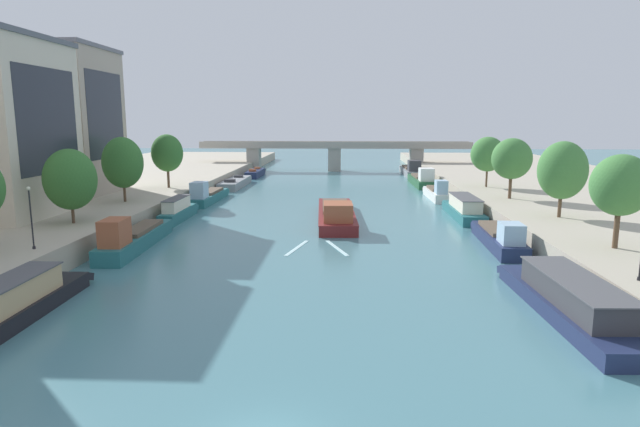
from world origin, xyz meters
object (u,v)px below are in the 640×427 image
at_px(moored_boat_left_upstream, 255,173).
at_px(moored_boat_right_upstream, 464,208).
at_px(moored_boat_left_end, 134,238).
at_px(bridge_far, 335,152).
at_px(tree_right_far, 562,170).
at_px(lamppost_left_bank, 31,215).
at_px(moored_boat_left_second, 12,304).
at_px(tree_left_far, 167,153).
at_px(moored_boat_right_far, 570,299).
at_px(tree_right_past_mid, 488,154).
at_px(moored_boat_right_downstream, 436,193).
at_px(tree_left_nearest, 70,179).
at_px(barge_midriver, 336,214).
at_px(tree_right_midway, 512,159).
at_px(tree_right_second, 621,185).
at_px(tree_left_by_lamp, 123,163).
at_px(moored_boat_right_end, 499,237).
at_px(moored_boat_right_gap_after, 422,180).
at_px(moored_boat_left_midway, 208,195).
at_px(moored_boat_left_near, 235,183).
at_px(moored_boat_left_far, 178,210).
at_px(moored_boat_right_midway, 411,170).

relative_size(moored_boat_left_upstream, moored_boat_right_upstream, 0.88).
relative_size(moored_boat_left_end, bridge_far, 0.25).
xyz_separation_m(tree_right_far, lamppost_left_bank, (-43.60, -15.20, -2.03)).
xyz_separation_m(moored_boat_left_second, tree_left_far, (-5.93, 45.03, 5.82)).
relative_size(moored_boat_left_end, moored_boat_right_far, 0.93).
bearing_deg(tree_right_far, bridge_far, 108.81).
height_order(moored_boat_left_end, tree_right_past_mid, tree_right_past_mid).
relative_size(moored_boat_right_downstream, tree_left_nearest, 1.68).
distance_m(barge_midriver, tree_left_far, 27.91).
xyz_separation_m(moored_boat_right_downstream, tree_right_midway, (6.56, -13.04, 5.89)).
xyz_separation_m(moored_boat_right_downstream, tree_right_second, (6.74, -38.41, 5.78)).
xyz_separation_m(moored_boat_right_far, tree_left_by_lamp, (-38.83, 29.45, 5.53)).
xyz_separation_m(barge_midriver, moored_boat_right_end, (15.03, -11.69, -0.00)).
relative_size(moored_boat_right_far, tree_right_second, 2.33).
distance_m(moored_boat_right_gap_after, tree_left_by_lamp, 52.10).
bearing_deg(tree_right_midway, tree_left_nearest, -158.18).
bearing_deg(moored_boat_right_gap_after, moored_boat_right_far, -90.12).
bearing_deg(tree_left_nearest, lamppost_left_bank, -77.83).
xyz_separation_m(moored_boat_right_downstream, tree_left_by_lamp, (-38.81, -17.79, 5.63)).
height_order(tree_right_second, lamppost_left_bank, tree_right_second).
bearing_deg(moored_boat_left_midway, tree_right_far, -27.62).
relative_size(barge_midriver, lamppost_left_bank, 4.29).
distance_m(moored_boat_left_near, moored_boat_right_downstream, 35.13).
bearing_deg(moored_boat_left_near, moored_boat_left_far, -90.11).
height_order(moored_boat_left_end, moored_boat_right_gap_after, moored_boat_left_end).
distance_m(moored_boat_left_midway, moored_boat_left_upstream, 35.00).
bearing_deg(moored_boat_right_downstream, tree_right_midway, -63.30).
bearing_deg(bridge_far, moored_boat_left_near, -118.97).
height_order(moored_boat_right_end, lamppost_left_bank, lamppost_left_bank).
xyz_separation_m(moored_boat_left_second, moored_boat_left_end, (0.06, 17.53, -0.02)).
xyz_separation_m(moored_boat_left_midway, tree_right_second, (39.35, -33.81, 5.77)).
height_order(moored_boat_right_gap_after, lamppost_left_bank, lamppost_left_bank).
xyz_separation_m(moored_boat_left_near, tree_left_far, (-5.58, -18.21, 6.22)).
bearing_deg(moored_boat_right_far, moored_boat_left_second, -175.52).
distance_m(moored_boat_right_end, tree_right_midway, 18.68).
distance_m(moored_boat_left_near, tree_right_second, 65.30).
distance_m(moored_boat_left_midway, moored_boat_right_gap_after, 38.88).
relative_size(moored_boat_right_gap_after, tree_right_past_mid, 2.15).
bearing_deg(moored_boat_left_upstream, barge_midriver, -70.11).
height_order(tree_left_nearest, tree_right_far, tree_right_far).
relative_size(moored_boat_left_far, tree_left_nearest, 1.53).
relative_size(moored_boat_left_midway, moored_boat_left_upstream, 1.17).
relative_size(moored_boat_left_end, moored_boat_right_gap_after, 0.99).
xyz_separation_m(moored_boat_right_end, bridge_far, (-16.68, 73.13, 3.32)).
xyz_separation_m(moored_boat_left_midway, moored_boat_right_far, (32.62, -42.64, 0.09)).
bearing_deg(moored_boat_right_midway, moored_boat_right_gap_after, -90.64).
relative_size(moored_boat_left_near, moored_boat_right_gap_after, 1.03).
relative_size(moored_boat_left_far, moored_boat_right_far, 0.65).
bearing_deg(moored_boat_left_upstream, tree_right_second, -60.75).
distance_m(moored_boat_right_upstream, tree_right_past_mid, 15.44).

